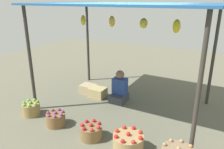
# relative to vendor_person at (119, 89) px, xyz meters

# --- Properties ---
(ground_plane) EXTENTS (14.00, 14.00, 0.00)m
(ground_plane) POSITION_rel_vendor_person_xyz_m (0.21, -0.21, -0.30)
(ground_plane) COLOR #63604E
(market_stall_structure) EXTENTS (3.70, 2.45, 2.31)m
(market_stall_structure) POSITION_rel_vendor_person_xyz_m (0.22, -0.21, 1.85)
(market_stall_structure) COLOR #38332D
(market_stall_structure) RESTS_ON ground
(vendor_person) EXTENTS (0.36, 0.44, 0.78)m
(vendor_person) POSITION_rel_vendor_person_xyz_m (0.00, 0.00, 0.00)
(vendor_person) COLOR #383B45
(vendor_person) RESTS_ON ground
(basket_green_apples) EXTENTS (0.37, 0.37, 0.33)m
(basket_green_apples) POSITION_rel_vendor_person_xyz_m (-1.36, -1.53, -0.16)
(basket_green_apples) COLOR olive
(basket_green_apples) RESTS_ON ground
(basket_purple_onions) EXTENTS (0.37, 0.37, 0.31)m
(basket_purple_onions) POSITION_rel_vendor_person_xyz_m (-0.60, -1.59, -0.17)
(basket_purple_onions) COLOR brown
(basket_purple_onions) RESTS_ON ground
(basket_red_apples) EXTENTS (0.40, 0.40, 0.30)m
(basket_red_apples) POSITION_rel_vendor_person_xyz_m (0.25, -1.62, -0.17)
(basket_red_apples) COLOR brown
(basket_red_apples) RESTS_ON ground
(basket_red_tomatoes) EXTENTS (0.50, 0.50, 0.36)m
(basket_red_tomatoes) POSITION_rel_vendor_person_xyz_m (0.98, -1.63, -0.14)
(basket_red_tomatoes) COLOR #9F8355
(basket_red_tomatoes) RESTS_ON ground
(wooden_crate_near_vendor) EXTENTS (0.40, 0.33, 0.23)m
(wooden_crate_near_vendor) POSITION_rel_vendor_person_xyz_m (-0.94, 0.03, -0.18)
(wooden_crate_near_vendor) COLOR tan
(wooden_crate_near_vendor) RESTS_ON ground
(wooden_crate_stacked_rear) EXTENTS (0.40, 0.33, 0.24)m
(wooden_crate_stacked_rear) POSITION_rel_vendor_person_xyz_m (-0.59, -0.06, -0.18)
(wooden_crate_stacked_rear) COLOR tan
(wooden_crate_stacked_rear) RESTS_ON ground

